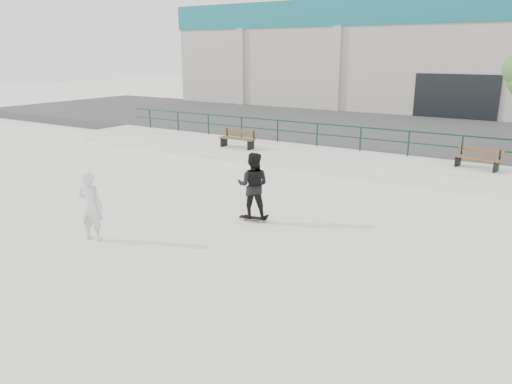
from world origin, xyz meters
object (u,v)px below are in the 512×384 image
Objects in this scene: bench_left at (238,139)px; standing_skater at (253,185)px; bench_right at (478,159)px; seated_skater at (91,206)px; skateboard at (253,218)px.

bench_left is 0.93× the size of standing_skater.
bench_right is 13.19m from seated_skater.
skateboard is at bearing -51.88° from bench_left.
seated_skater is at bearing -75.46° from bench_left.
standing_skater reaches higher than bench_left.
bench_left is 2.12× the size of skateboard.
seated_skater is (-2.57, -3.36, -0.14)m from standing_skater.
bench_left reaches higher than skateboard.
skateboard is (5.03, -6.55, -0.81)m from bench_left.
standing_skater reaches higher than skateboard.
bench_left is 8.29m from skateboard.
bench_left reaches higher than bench_right.
bench_left is 1.02× the size of bench_right.
skateboard is 0.94m from standing_skater.
standing_skater is (0.00, 0.00, 0.94)m from skateboard.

